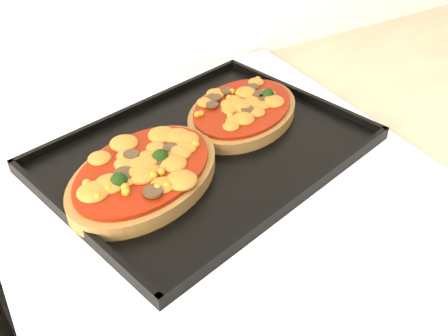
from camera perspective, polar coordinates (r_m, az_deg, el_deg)
baking_tray at (r=0.73m, az=-1.99°, el=2.20°), size 0.52×0.44×0.02m
pizza_left at (r=0.67m, az=-9.15°, el=-0.51°), size 0.29×0.25×0.03m
pizza_right at (r=0.80m, az=2.15°, el=6.63°), size 0.26×0.23×0.03m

